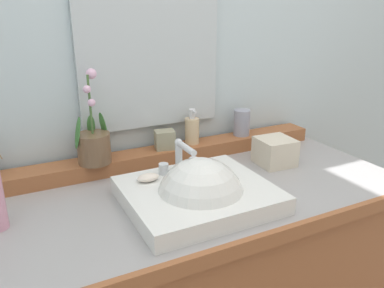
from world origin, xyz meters
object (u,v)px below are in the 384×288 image
Objects in this scene: potted_plant at (94,143)px; trinket_box at (165,140)px; sink_basin at (200,199)px; tumbler_cup at (242,123)px; soap_bar at (148,178)px; tissue_box at (275,151)px; soap_dispenser at (192,130)px.

trinket_box is (0.27, 0.02, -0.03)m from potted_plant.
sink_basin is 0.43m from potted_plant.
tumbler_cup is 1.49× the size of trinket_box.
sink_basin is at bearing -85.26° from trinket_box.
potted_plant is (-0.11, 0.23, 0.06)m from soap_bar.
soap_bar is at bearing -175.76° from tissue_box.
soap_bar is 0.26m from potted_plant.
trinket_box is (-0.36, -0.01, -0.02)m from tumbler_cup.
sink_basin reaches higher than trinket_box.
sink_basin is at bearing -56.48° from potted_plant.
potted_plant is at bearing 115.74° from soap_bar.
potted_plant is 0.67m from tissue_box.
trinket_box is (-0.12, -0.01, -0.02)m from soap_dispenser.
sink_basin is 0.42m from soap_dispenser.
soap_dispenser reaches higher than sink_basin.
soap_dispenser is 1.08× the size of tissue_box.
sink_basin reaches higher than tissue_box.
soap_dispenser is 1.29× the size of tumbler_cup.
potted_plant is at bearing -177.77° from tumbler_cup.
sink_basin is 0.55m from tumbler_cup.
sink_basin is 1.34× the size of potted_plant.
trinket_box reaches higher than tissue_box.
tumbler_cup is at bearing 12.68° from trinket_box.
tissue_box is at bearing -41.49° from soap_dispenser.
sink_basin is 5.93× the size of trinket_box.
soap_bar is at bearing -137.98° from soap_dispenser.
potted_plant is 2.50× the size of tissue_box.
trinket_box is at bearing -178.63° from tumbler_cup.
sink_basin reaches higher than soap_bar.
trinket_box is at bearing 56.67° from soap_bar.
soap_dispenser reaches higher than trinket_box.
soap_dispenser is 0.33m from tissue_box.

